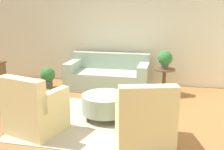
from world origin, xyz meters
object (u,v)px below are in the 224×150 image
object	(u,v)px
armchair_right	(145,120)
side_table	(164,77)
ottoman_table	(105,103)
potted_plant_on_side_table	(165,59)
potted_plant_floor	(48,76)
couch	(108,76)
armchair_left	(34,111)

from	to	relation	value
armchair_right	side_table	xyz separation A→B (m)	(0.23, 2.53, 0.04)
ottoman_table	potted_plant_on_side_table	distance (m)	2.10
ottoman_table	potted_plant_floor	distance (m)	2.51
potted_plant_on_side_table	potted_plant_floor	distance (m)	3.02
armchair_right	potted_plant_floor	size ratio (longest dim) A/B	1.86
couch	ottoman_table	size ratio (longest dim) A/B	2.42
side_table	armchair_right	bearing A→B (deg)	-95.17
armchair_left	couch	bearing A→B (deg)	76.89
ottoman_table	side_table	size ratio (longest dim) A/B	1.37
armchair_right	potted_plant_on_side_table	size ratio (longest dim) A/B	2.33
armchair_right	ottoman_table	distance (m)	1.14
potted_plant_on_side_table	ottoman_table	bearing A→B (deg)	-120.95
ottoman_table	potted_plant_on_side_table	size ratio (longest dim) A/B	1.99
armchair_right	side_table	bearing A→B (deg)	84.83
armchair_right	side_table	distance (m)	2.54
potted_plant_floor	couch	bearing A→B (deg)	10.54
armchair_right	potted_plant_floor	distance (m)	3.65
armchair_right	ottoman_table	bearing A→B (deg)	135.50
armchair_right	armchair_left	bearing A→B (deg)	180.00
armchair_left	side_table	distance (m)	3.26
couch	ottoman_table	world-z (taller)	couch
ottoman_table	couch	bearing A→B (deg)	101.44
couch	side_table	size ratio (longest dim) A/B	3.32
armchair_left	ottoman_table	size ratio (longest dim) A/B	1.17
armchair_left	side_table	xyz separation A→B (m)	(2.05, 2.53, 0.04)
couch	potted_plant_on_side_table	bearing A→B (deg)	-6.56
potted_plant_on_side_table	armchair_left	bearing A→B (deg)	-129.03
ottoman_table	potted_plant_floor	bearing A→B (deg)	140.06
armchair_left	potted_plant_floor	size ratio (longest dim) A/B	1.86
armchair_right	potted_plant_floor	world-z (taller)	armchair_right
side_table	potted_plant_floor	bearing A→B (deg)	-177.63
ottoman_table	side_table	bearing A→B (deg)	59.05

